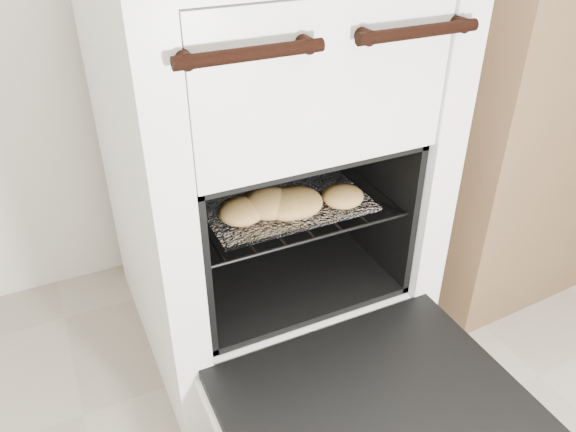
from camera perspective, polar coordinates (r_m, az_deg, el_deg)
name	(u,v)px	position (r m, az deg, el deg)	size (l,w,h in m)	color
stove	(260,166)	(1.28, -2.85, 5.13)	(0.61, 0.68, 0.93)	white
oven_door	(374,408)	(1.08, 8.77, -18.76)	(0.55, 0.43, 0.04)	black
oven_rack	(272,192)	(1.24, -1.61, 2.47)	(0.44, 0.43, 0.01)	black
foil_sheet	(276,194)	(1.22, -1.22, 2.30)	(0.34, 0.30, 0.01)	white
baked_rolls	(281,203)	(1.13, -0.74, 1.31)	(0.32, 0.16, 0.05)	#DEB659
counter	(537,90)	(1.82, 23.99, 11.58)	(0.96, 0.64, 0.96)	brown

